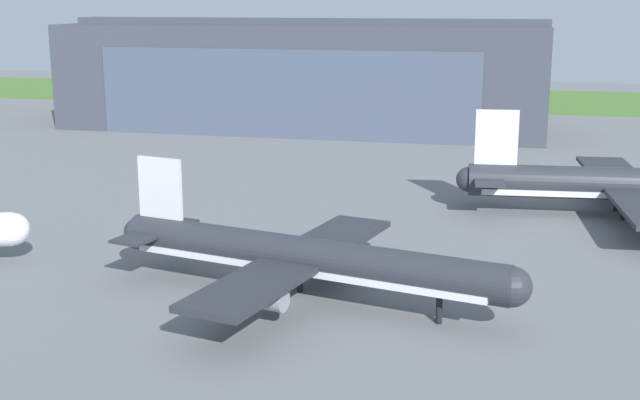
{
  "coord_description": "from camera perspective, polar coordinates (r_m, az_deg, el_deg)",
  "views": [
    {
      "loc": [
        19.43,
        -69.61,
        26.8
      ],
      "look_at": [
        -2.52,
        22.06,
        4.21
      ],
      "focal_mm": 47.24,
      "sensor_mm": 36.0,
      "label": 1
    }
  ],
  "objects": [
    {
      "name": "airliner_far_right",
      "position": [
        112.88,
        20.56,
        0.93
      ],
      "size": [
        44.72,
        40.57,
        13.19
      ],
      "color": "#282B33",
      "rests_on": "ground_plane"
    },
    {
      "name": "ground_plane",
      "position": [
        77.07,
        -2.01,
        -6.88
      ],
      "size": [
        440.0,
        440.0,
        0.0
      ],
      "primitive_type": "plane",
      "color": "slate"
    },
    {
      "name": "airliner_near_right",
      "position": [
        76.08,
        -1.09,
        -3.92
      ],
      "size": [
        39.62,
        31.41,
        11.95
      ],
      "color": "#282B33",
      "rests_on": "ground_plane"
    },
    {
      "name": "maintenance_hangar",
      "position": [
        180.14,
        -1.09,
        8.43
      ],
      "size": [
        100.08,
        32.2,
        22.83
      ],
      "color": "#383D47",
      "rests_on": "ground_plane"
    },
    {
      "name": "grass_field_strip",
      "position": [
        236.11,
        8.72,
        6.81
      ],
      "size": [
        440.0,
        56.0,
        0.08
      ],
      "primitive_type": "cube",
      "color": "#486F2E",
      "rests_on": "ground_plane"
    }
  ]
}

